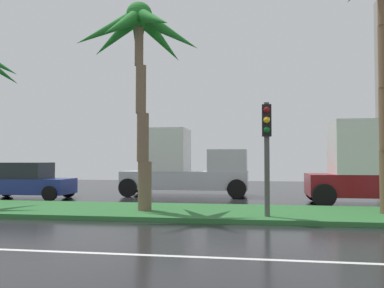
{
  "coord_description": "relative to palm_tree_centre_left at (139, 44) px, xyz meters",
  "views": [
    {
      "loc": [
        4.0,
        -5.71,
        1.85
      ],
      "look_at": [
        1.41,
        10.32,
        2.48
      ],
      "focal_mm": 37.98,
      "sensor_mm": 36.0,
      "label": 1
    }
  ],
  "objects": [
    {
      "name": "ground_plane",
      "position": [
        -0.01,
        1.42,
        -5.88
      ],
      "size": [
        90.0,
        42.0,
        0.1
      ],
      "primitive_type": "cube",
      "color": "black"
    },
    {
      "name": "near_lane_divider_stripe",
      "position": [
        -0.01,
        -5.58,
        -5.83
      ],
      "size": [
        81.0,
        0.14,
        0.01
      ],
      "primitive_type": "cube",
      "color": "white",
      "rests_on": "ground_plane"
    },
    {
      "name": "median_strip",
      "position": [
        -0.01,
        0.42,
        -5.76
      ],
      "size": [
        85.5,
        4.0,
        0.15
      ],
      "primitive_type": "cube",
      "color": "#2D6B33",
      "rests_on": "ground_plane"
    },
    {
      "name": "palm_tree_centre_left",
      "position": [
        0.0,
        0.0,
        0.0
      ],
      "size": [
        4.35,
        4.32,
        7.11
      ],
      "color": "brown",
      "rests_on": "median_strip"
    },
    {
      "name": "palm_tree_centre",
      "position": [
        8.02,
        0.37,
        0.7
      ],
      "size": [
        3.51,
        3.35,
        8.54
      ],
      "color": "brown",
      "rests_on": "median_strip"
    },
    {
      "name": "traffic_signal_median_right",
      "position": [
        4.27,
        -0.84,
        -3.31
      ],
      "size": [
        0.28,
        0.43,
        3.44
      ],
      "color": "#4C4C47",
      "rests_on": "median_strip"
    },
    {
      "name": "car_in_traffic_leading",
      "position": [
        -6.94,
        4.64,
        -5.01
      ],
      "size": [
        4.3,
        2.02,
        1.72
      ],
      "color": "navy",
      "rests_on": "ground_plane"
    },
    {
      "name": "box_truck_lead",
      "position": [
        0.23,
        7.4,
        -4.28
      ],
      "size": [
        6.4,
        2.64,
        3.46
      ],
      "color": "silver",
      "rests_on": "ground_plane"
    }
  ]
}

